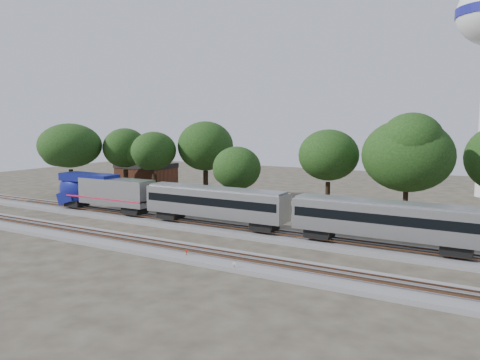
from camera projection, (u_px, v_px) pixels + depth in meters
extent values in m
plane|color=#383328|center=(180.00, 240.00, 49.12)|extent=(160.00, 160.00, 0.00)
cube|color=slate|center=(212.00, 227.00, 54.26)|extent=(160.00, 5.00, 0.40)
cube|color=brown|center=(208.00, 225.00, 53.59)|extent=(160.00, 0.08, 0.15)
cube|color=brown|center=(215.00, 222.00, 54.83)|extent=(160.00, 0.08, 0.15)
cube|color=slate|center=(156.00, 247.00, 45.64)|extent=(160.00, 5.00, 0.40)
cube|color=brown|center=(151.00, 244.00, 44.97)|extent=(160.00, 0.08, 0.15)
cube|color=brown|center=(160.00, 241.00, 46.21)|extent=(160.00, 0.08, 0.15)
cube|color=#AAACB1|center=(116.00, 191.00, 61.20)|extent=(10.77, 3.05, 3.35)
ellipsoid|color=navy|center=(75.00, 189.00, 65.03)|extent=(5.49, 3.17, 4.67)
cube|color=navy|center=(89.00, 177.00, 63.45)|extent=(8.64, 2.99, 1.02)
cube|color=black|center=(78.00, 182.00, 64.65)|extent=(0.45, 2.34, 1.33)
cube|color=#B51B3B|center=(110.00, 197.00, 61.90)|extent=(13.21, 3.09, 0.18)
cube|color=black|center=(77.00, 203.00, 65.18)|extent=(2.64, 2.24, 0.91)
cube|color=black|center=(135.00, 210.00, 59.94)|extent=(2.64, 2.24, 0.91)
cube|color=#AAACB1|center=(215.00, 203.00, 53.68)|extent=(17.68, 3.05, 3.05)
cube|color=black|center=(215.00, 200.00, 53.64)|extent=(17.07, 3.10, 0.91)
cube|color=gray|center=(215.00, 189.00, 53.48)|extent=(17.27, 2.44, 0.36)
cube|color=black|center=(171.00, 214.00, 57.07)|extent=(2.64, 2.24, 0.91)
cube|color=black|center=(264.00, 225.00, 50.77)|extent=(2.64, 2.24, 0.91)
cube|color=#AAACB1|center=(384.00, 220.00, 44.29)|extent=(17.68, 3.05, 3.05)
cube|color=black|center=(384.00, 216.00, 44.25)|extent=(17.07, 3.10, 0.91)
cube|color=gray|center=(385.00, 203.00, 44.09)|extent=(17.27, 2.44, 0.36)
cube|color=black|center=(319.00, 232.00, 47.68)|extent=(2.64, 2.24, 0.91)
cube|color=black|center=(457.00, 249.00, 41.38)|extent=(2.64, 2.24, 0.91)
cylinder|color=#512D19|center=(187.00, 255.00, 42.26)|extent=(0.05, 0.05, 0.81)
cylinder|color=red|center=(186.00, 251.00, 42.21)|extent=(0.29, 0.05, 0.29)
cylinder|color=#512D19|center=(234.00, 268.00, 38.65)|extent=(0.05, 0.05, 0.78)
cylinder|color=silver|center=(234.00, 264.00, 38.61)|extent=(0.28, 0.06, 0.28)
cube|color=#512D19|center=(188.00, 258.00, 42.20)|extent=(0.52, 0.33, 0.30)
cube|color=brown|center=(146.00, 178.00, 87.47)|extent=(9.85, 6.99, 3.89)
cube|color=black|center=(146.00, 165.00, 87.17)|extent=(10.05, 7.19, 0.87)
cylinder|color=black|center=(71.00, 183.00, 77.39)|extent=(0.70, 0.70, 4.59)
ellipsoid|color=black|center=(70.00, 146.00, 76.62)|extent=(8.66, 8.66, 7.36)
cylinder|color=black|center=(126.00, 182.00, 79.43)|extent=(0.70, 0.70, 4.33)
ellipsoid|color=black|center=(125.00, 148.00, 78.71)|extent=(8.17, 8.17, 6.94)
cylinder|color=black|center=(155.00, 188.00, 72.93)|extent=(0.70, 0.70, 4.28)
ellipsoid|color=black|center=(154.00, 151.00, 72.21)|extent=(8.07, 8.07, 6.86)
cylinder|color=black|center=(206.00, 185.00, 75.07)|extent=(0.70, 0.70, 4.62)
ellipsoid|color=black|center=(205.00, 146.00, 74.30)|extent=(8.71, 8.71, 7.40)
cylinder|color=black|center=(237.00, 201.00, 63.70)|extent=(0.70, 0.70, 3.33)
ellipsoid|color=black|center=(237.00, 168.00, 63.14)|extent=(6.28, 6.28, 5.33)
cylinder|color=black|center=(328.00, 198.00, 63.47)|extent=(0.70, 0.70, 4.29)
ellipsoid|color=black|center=(329.00, 155.00, 62.75)|extent=(8.08, 8.08, 6.87)
cylinder|color=black|center=(405.00, 205.00, 57.34)|extent=(0.70, 0.70, 4.49)
ellipsoid|color=black|center=(407.00, 155.00, 56.59)|extent=(8.46, 8.46, 7.19)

